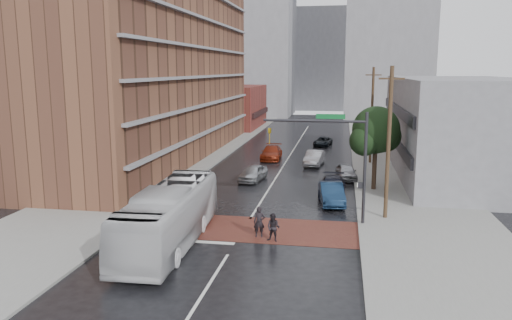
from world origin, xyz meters
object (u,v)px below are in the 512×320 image
(car_travel_a, at_px, (253,173))
(car_parked_near, at_px, (331,194))
(suv_travel, at_px, (323,141))
(pedestrian_b, at_px, (273,228))
(pedestrian_a, at_px, (259,222))
(transit_bus, at_px, (170,216))
(car_parked_far, at_px, (346,172))
(car_travel_c, at_px, (271,153))
(car_parked_mid, at_px, (332,186))
(car_travel_b, at_px, (314,158))

(car_travel_a, xyz_separation_m, car_parked_near, (7.05, -6.54, 0.06))
(suv_travel, bearing_deg, pedestrian_b, -82.34)
(pedestrian_a, xyz_separation_m, pedestrian_b, (0.93, -0.63, -0.10))
(transit_bus, height_order, car_travel_a, transit_bus)
(pedestrian_a, xyz_separation_m, car_parked_far, (5.12, 16.87, -0.23))
(car_travel_a, distance_m, car_travel_c, 10.88)
(pedestrian_b, bearing_deg, car_parked_far, 91.57)
(pedestrian_a, xyz_separation_m, suv_travel, (2.22, 36.54, -0.36))
(pedestrian_a, relative_size, car_travel_a, 0.44)
(car_parked_mid, bearing_deg, pedestrian_a, -108.88)
(pedestrian_a, distance_m, suv_travel, 36.61)
(pedestrian_a, relative_size, car_parked_mid, 0.38)
(car_travel_c, bearing_deg, pedestrian_a, -85.03)
(car_travel_c, bearing_deg, car_parked_far, -48.98)
(car_travel_a, height_order, car_travel_b, car_travel_b)
(pedestrian_b, bearing_deg, pedestrian_a, 161.00)
(car_travel_a, relative_size, car_travel_c, 0.82)
(pedestrian_b, relative_size, car_parked_near, 0.35)
(transit_bus, height_order, car_parked_far, transit_bus)
(pedestrian_b, relative_size, car_travel_a, 0.39)
(suv_travel, bearing_deg, transit_bus, -90.54)
(pedestrian_a, relative_size, car_parked_far, 0.45)
(car_travel_b, distance_m, car_parked_near, 14.97)
(car_travel_a, height_order, car_travel_c, car_travel_c)
(car_travel_c, xyz_separation_m, car_parked_mid, (6.95, -14.76, -0.03))
(car_travel_a, distance_m, car_travel_b, 9.66)
(pedestrian_a, distance_m, car_parked_far, 17.63)
(pedestrian_a, height_order, car_travel_b, pedestrian_a)
(car_travel_b, bearing_deg, pedestrian_b, -85.89)
(car_travel_a, height_order, car_parked_far, car_travel_a)
(pedestrian_a, xyz_separation_m, car_parked_mid, (4.02, 10.87, -0.21))
(car_parked_near, bearing_deg, car_travel_b, 90.68)
(suv_travel, xyz_separation_m, car_parked_mid, (1.79, -25.66, 0.14))
(car_travel_b, distance_m, car_travel_c, 5.50)
(car_travel_a, xyz_separation_m, car_parked_far, (8.15, 2.11, -0.02))
(pedestrian_b, height_order, car_parked_mid, pedestrian_b)
(car_travel_a, bearing_deg, car_travel_c, 99.34)
(pedestrian_b, height_order, car_travel_b, pedestrian_b)
(transit_bus, distance_m, car_parked_mid, 15.71)
(car_parked_mid, bearing_deg, pedestrian_b, -103.65)
(pedestrian_a, bearing_deg, car_travel_a, 95.84)
(transit_bus, bearing_deg, car_travel_a, 81.98)
(car_parked_mid, bearing_deg, car_parked_far, 81.00)
(suv_travel, height_order, car_parked_near, car_parked_near)
(car_parked_mid, xyz_separation_m, car_parked_far, (1.10, 6.00, -0.02))
(car_parked_near, bearing_deg, car_parked_far, 75.38)
(pedestrian_a, relative_size, suv_travel, 0.45)
(pedestrian_a, relative_size, car_travel_c, 0.36)
(suv_travel, bearing_deg, car_parked_far, -71.97)
(pedestrian_b, bearing_deg, car_travel_c, 113.40)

